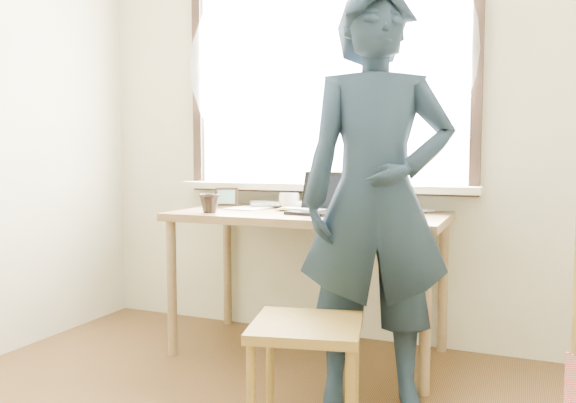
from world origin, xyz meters
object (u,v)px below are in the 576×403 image
at_px(mug_dark, 210,203).
at_px(laptop, 325,204).
at_px(desk, 309,227).
at_px(mug_white, 289,201).
at_px(person, 377,199).
at_px(work_chair, 306,339).

bearing_deg(mug_dark, laptop, 18.77).
bearing_deg(desk, mug_dark, -154.58).
distance_m(desk, mug_white, 0.26).
bearing_deg(person, laptop, 111.42).
relative_size(desk, work_chair, 2.91).
distance_m(mug_white, mug_dark, 0.49).
bearing_deg(work_chair, mug_dark, 142.94).
xyz_separation_m(mug_white, mug_dark, (-0.32, -0.38, 0.00)).
relative_size(mug_dark, work_chair, 0.22).
bearing_deg(desk, mug_white, 141.63).
height_order(desk, laptop, laptop).
relative_size(desk, person, 0.81).
xyz_separation_m(laptop, person, (0.40, -0.45, 0.07)).
bearing_deg(mug_white, laptop, -31.62).
bearing_deg(laptop, person, -48.78).
bearing_deg(person, desk, 116.04).
bearing_deg(mug_dark, mug_white, 49.49).
distance_m(work_chair, person, 0.68).
height_order(laptop, person, person).
relative_size(laptop, person, 0.19).
bearing_deg(mug_white, mug_dark, -130.51).
bearing_deg(work_chair, mug_white, 116.05).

